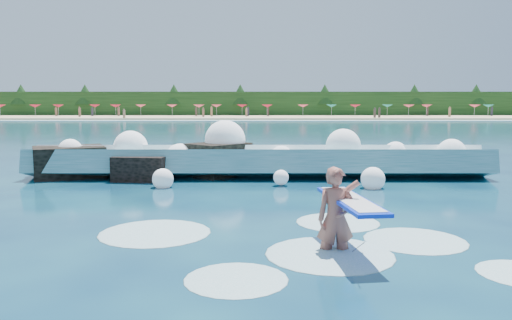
% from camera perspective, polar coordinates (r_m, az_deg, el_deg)
% --- Properties ---
extents(ground, '(200.00, 200.00, 0.00)m').
position_cam_1_polar(ground, '(12.53, -6.91, -6.51)').
color(ground, '#082342').
rests_on(ground, ground).
extents(beach, '(140.00, 20.00, 0.40)m').
position_cam_1_polar(beach, '(90.17, -0.99, 4.89)').
color(beach, tan).
rests_on(beach, ground).
extents(wet_band, '(140.00, 5.00, 0.08)m').
position_cam_1_polar(wet_band, '(79.18, -1.13, 4.54)').
color(wet_band, silver).
rests_on(wet_band, ground).
extents(treeline, '(140.00, 4.00, 5.00)m').
position_cam_1_polar(treeline, '(100.13, -0.90, 6.37)').
color(treeline, black).
rests_on(treeline, ground).
extents(breaking_wave, '(17.27, 2.72, 1.49)m').
position_cam_1_polar(breaking_wave, '(19.30, 0.38, -0.30)').
color(breaking_wave, teal).
rests_on(breaking_wave, ground).
extents(rock_cluster, '(8.59, 3.41, 1.48)m').
position_cam_1_polar(rock_cluster, '(19.63, -13.38, -0.51)').
color(rock_cluster, black).
rests_on(rock_cluster, ground).
extents(surfer_with_board, '(1.12, 3.08, 1.96)m').
position_cam_1_polar(surfer_with_board, '(9.58, 9.48, -6.18)').
color(surfer_with_board, '#975346').
rests_on(surfer_with_board, ground).
extents(wave_spray, '(15.60, 4.60, 2.24)m').
position_cam_1_polar(wave_spray, '(19.26, -0.82, 1.16)').
color(wave_spray, white).
rests_on(wave_spray, ground).
extents(surf_foam, '(8.61, 5.69, 0.12)m').
position_cam_1_polar(surf_foam, '(10.25, 4.89, -9.45)').
color(surf_foam, silver).
rests_on(surf_foam, ground).
extents(beach_umbrellas, '(111.93, 6.77, 0.50)m').
position_cam_1_polar(beach_umbrellas, '(92.72, -0.92, 6.20)').
color(beach_umbrellas, '#14807C').
rests_on(beach_umbrellas, ground).
extents(beachgoers, '(108.20, 13.53, 1.93)m').
position_cam_1_polar(beachgoers, '(88.22, 2.36, 5.43)').
color(beachgoers, '#3F332D').
rests_on(beachgoers, ground).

